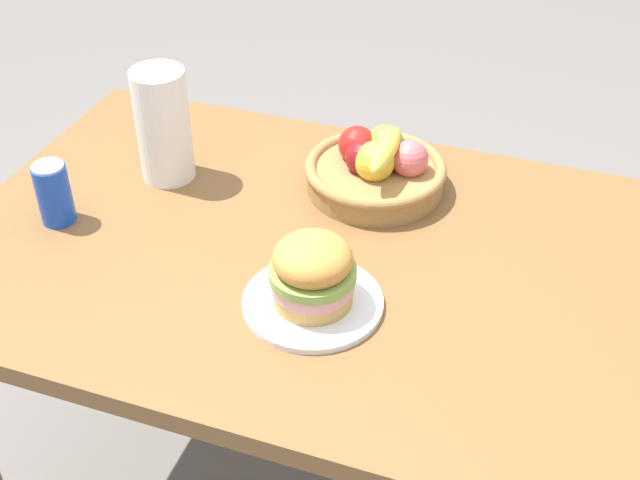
% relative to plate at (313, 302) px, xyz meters
% --- Properties ---
extents(dining_table, '(1.40, 0.90, 0.75)m').
position_rel_plate_xyz_m(dining_table, '(-0.04, 0.15, -0.11)').
color(dining_table, brown).
rests_on(dining_table, ground_plane).
extents(plate, '(0.24, 0.24, 0.01)m').
position_rel_plate_xyz_m(plate, '(0.00, 0.00, 0.00)').
color(plate, white).
rests_on(plate, dining_table).
extents(sandwich, '(0.15, 0.15, 0.13)m').
position_rel_plate_xyz_m(sandwich, '(0.00, 0.00, 0.07)').
color(sandwich, tan).
rests_on(sandwich, plate).
extents(soda_can, '(0.07, 0.07, 0.13)m').
position_rel_plate_xyz_m(soda_can, '(-0.55, 0.07, 0.06)').
color(soda_can, blue).
rests_on(soda_can, dining_table).
extents(fruit_basket, '(0.29, 0.29, 0.14)m').
position_rel_plate_xyz_m(fruit_basket, '(-0.00, 0.38, 0.04)').
color(fruit_basket, '#9E7542').
rests_on(fruit_basket, dining_table).
extents(paper_towel_roll, '(0.11, 0.11, 0.24)m').
position_rel_plate_xyz_m(paper_towel_roll, '(-0.43, 0.29, 0.11)').
color(paper_towel_roll, white).
rests_on(paper_towel_roll, dining_table).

